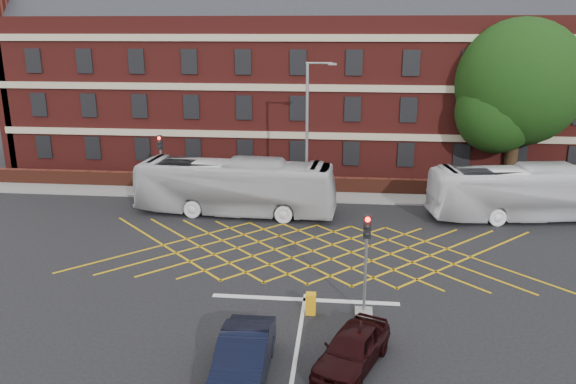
# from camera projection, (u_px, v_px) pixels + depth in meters

# --- Properties ---
(ground) EXTENTS (120.00, 120.00, 0.00)m
(ground) POSITION_uv_depth(u_px,v_px,m) (310.00, 267.00, 27.26)
(ground) COLOR black
(ground) RESTS_ON ground
(victorian_building) EXTENTS (51.00, 12.17, 20.40)m
(victorian_building) POSITION_uv_depth(u_px,v_px,m) (332.00, 70.00, 46.05)
(victorian_building) COLOR #591916
(victorian_building) RESTS_ON ground
(boundary_wall) EXTENTS (56.00, 0.50, 1.10)m
(boundary_wall) POSITION_uv_depth(u_px,v_px,m) (322.00, 185.00, 39.52)
(boundary_wall) COLOR #512115
(boundary_wall) RESTS_ON ground
(far_pavement) EXTENTS (60.00, 3.00, 0.12)m
(far_pavement) POSITION_uv_depth(u_px,v_px,m) (321.00, 195.00, 38.71)
(far_pavement) COLOR slate
(far_pavement) RESTS_ON ground
(box_junction_hatching) EXTENTS (8.22, 8.22, 0.02)m
(box_junction_hatching) POSITION_uv_depth(u_px,v_px,m) (313.00, 251.00, 29.17)
(box_junction_hatching) COLOR #CC990C
(box_junction_hatching) RESTS_ON ground
(stop_line) EXTENTS (8.00, 0.30, 0.02)m
(stop_line) POSITION_uv_depth(u_px,v_px,m) (305.00, 300.00, 23.92)
(stop_line) COLOR silver
(stop_line) RESTS_ON ground
(bus_left) EXTENTS (12.55, 3.77, 3.45)m
(bus_left) POSITION_uv_depth(u_px,v_px,m) (235.00, 187.00, 34.65)
(bus_left) COLOR silver
(bus_left) RESTS_ON ground
(bus_right) EXTENTS (12.14, 4.50, 3.30)m
(bus_right) POSITION_uv_depth(u_px,v_px,m) (529.00, 193.00, 33.70)
(bus_right) COLOR silver
(bus_right) RESTS_ON ground
(car_navy) EXTENTS (1.67, 4.70, 1.55)m
(car_navy) POSITION_uv_depth(u_px,v_px,m) (243.00, 358.00, 18.30)
(car_navy) COLOR black
(car_navy) RESTS_ON ground
(car_maroon) EXTENTS (3.07, 4.38, 1.38)m
(car_maroon) POSITION_uv_depth(u_px,v_px,m) (352.00, 348.00, 19.03)
(car_maroon) COLOR black
(car_maroon) RESTS_ON ground
(deciduous_tree) EXTENTS (8.80, 8.80, 11.94)m
(deciduous_tree) POSITION_uv_depth(u_px,v_px,m) (518.00, 91.00, 39.00)
(deciduous_tree) COLOR black
(deciduous_tree) RESTS_ON ground
(traffic_light_near) EXTENTS (0.70, 0.70, 4.27)m
(traffic_light_near) POSITION_uv_depth(u_px,v_px,m) (365.00, 275.00, 22.17)
(traffic_light_near) COLOR slate
(traffic_light_near) RESTS_ON ground
(traffic_light_far) EXTENTS (0.70, 0.70, 4.27)m
(traffic_light_far) POSITION_uv_depth(u_px,v_px,m) (162.00, 172.00, 38.07)
(traffic_light_far) COLOR slate
(traffic_light_far) RESTS_ON ground
(street_lamp) EXTENTS (2.25, 1.00, 9.19)m
(street_lamp) POSITION_uv_depth(u_px,v_px,m) (308.00, 159.00, 35.44)
(street_lamp) COLOR slate
(street_lamp) RESTS_ON ground
(direction_signs) EXTENTS (1.10, 0.16, 2.20)m
(direction_signs) POSITION_uv_depth(u_px,v_px,m) (151.00, 172.00, 39.72)
(direction_signs) COLOR gray
(direction_signs) RESTS_ON ground
(utility_cabinet) EXTENTS (0.41, 0.37, 0.89)m
(utility_cabinet) POSITION_uv_depth(u_px,v_px,m) (311.00, 304.00, 22.64)
(utility_cabinet) COLOR orange
(utility_cabinet) RESTS_ON ground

